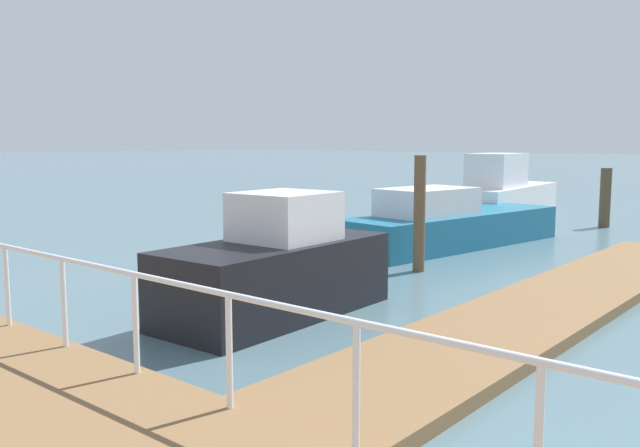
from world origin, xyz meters
name	(u,v)px	position (x,y,z in m)	size (l,w,h in m)	color
floating_dock	(556,302)	(4.00, 7.46, 0.09)	(15.00, 2.00, 0.18)	olive
boardwalk_railing	(97,286)	(-3.15, 9.90, 1.22)	(0.06, 27.15, 1.08)	white
dock_piling_1	(605,198)	(15.63, 10.27, 0.97)	(0.35, 0.35, 1.94)	brown
dock_piling_2	(419,214)	(5.23, 10.94, 1.25)	(0.25, 0.25, 2.51)	brown
dock_piling_3	(521,196)	(15.87, 13.26, 0.85)	(0.30, 0.30, 1.69)	brown
moored_boat_1	(277,269)	(0.61, 10.76, 0.76)	(4.13, 1.87, 1.99)	black
moored_boat_3	(504,197)	(14.69, 13.36, 0.90)	(6.23, 2.18, 2.40)	white
moored_boat_4	(449,224)	(8.71, 12.16, 0.60)	(7.35, 3.00, 1.61)	#1E6B8C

